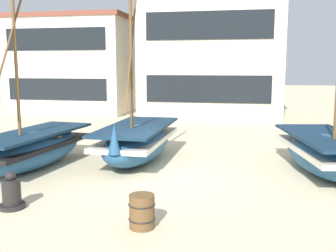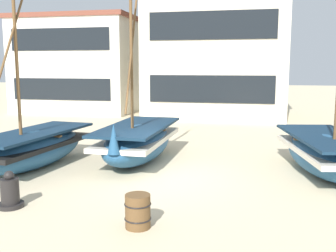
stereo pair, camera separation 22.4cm
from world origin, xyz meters
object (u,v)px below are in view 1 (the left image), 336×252
at_px(harbor_building_main, 213,59).
at_px(harbor_building_annex, 73,65).
at_px(fishing_boat_centre_large, 137,141).
at_px(capstan_winch, 12,194).
at_px(fishing_boat_near_left, 326,152).
at_px(fishing_boat_far_right, 33,148).
at_px(wooden_barrel, 142,211).

distance_m(harbor_building_main, harbor_building_annex, 9.99).
distance_m(fishing_boat_centre_large, capstan_winch, 5.27).
bearing_deg(capstan_winch, fishing_boat_near_left, 30.68).
relative_size(capstan_winch, harbor_building_annex, 0.10).
distance_m(fishing_boat_centre_large, harbor_building_main, 13.59).
bearing_deg(fishing_boat_far_right, fishing_boat_near_left, 6.93).
xyz_separation_m(fishing_boat_near_left, harbor_building_main, (-4.65, 13.60, 3.06)).
distance_m(capstan_winch, wooden_barrel, 3.30).
xyz_separation_m(fishing_boat_near_left, fishing_boat_centre_large, (-6.08, 0.43, 0.02)).
bearing_deg(harbor_building_main, fishing_boat_far_right, -107.01).
xyz_separation_m(fishing_boat_near_left, harbor_building_annex, (-14.62, 14.03, 2.70)).
height_order(harbor_building_main, harbor_building_annex, harbor_building_main).
xyz_separation_m(wooden_barrel, harbor_building_main, (-0.20, 18.67, 3.39)).
bearing_deg(fishing_boat_far_right, fishing_boat_centre_large, 26.73).
xyz_separation_m(fishing_boat_far_right, harbor_building_annex, (-5.47, 15.14, 2.71)).
height_order(fishing_boat_far_right, capstan_winch, fishing_boat_far_right).
height_order(fishing_boat_far_right, harbor_building_main, harbor_building_main).
relative_size(harbor_building_main, harbor_building_annex, 1.05).
relative_size(wooden_barrel, harbor_building_annex, 0.08).
bearing_deg(wooden_barrel, fishing_boat_far_right, 139.93).
relative_size(capstan_winch, harbor_building_main, 0.10).
distance_m(fishing_boat_centre_large, fishing_boat_far_right, 3.43).
distance_m(fishing_boat_near_left, wooden_barrel, 6.75).
bearing_deg(fishing_boat_near_left, harbor_building_annex, 136.17).
bearing_deg(wooden_barrel, fishing_boat_centre_large, 106.58).
xyz_separation_m(fishing_boat_near_left, capstan_winch, (-7.70, -4.57, -0.33)).
relative_size(fishing_boat_centre_large, harbor_building_main, 0.63).
bearing_deg(wooden_barrel, fishing_boat_near_left, 48.75).
distance_m(fishing_boat_centre_large, wooden_barrel, 5.75).
distance_m(fishing_boat_centre_large, harbor_building_annex, 16.28).
distance_m(fishing_boat_near_left, harbor_building_main, 14.69).
bearing_deg(fishing_boat_near_left, capstan_winch, -149.32).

